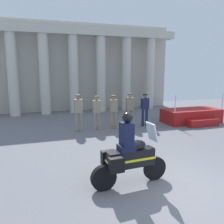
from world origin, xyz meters
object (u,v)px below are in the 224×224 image
reviewing_stand (192,116)px  officer_in_row_0 (79,110)px  officer_in_row_1 (97,110)px  officer_in_row_4 (145,107)px  motorcycle_with_rider (128,156)px  officer_in_row_3 (130,107)px  officer_in_row_2 (113,109)px

reviewing_stand → officer_in_row_0: officer_in_row_0 is taller
officer_in_row_1 → reviewing_stand: bearing=178.0°
officer_in_row_0 → reviewing_stand: bearing=178.9°
officer_in_row_0 → officer_in_row_1: officer_in_row_0 is taller
officer_in_row_4 → motorcycle_with_rider: motorcycle_with_rider is taller
officer_in_row_0 → officer_in_row_3: bearing=-177.3°
motorcycle_with_rider → officer_in_row_0: bearing=88.4°
reviewing_stand → officer_in_row_2: 4.66m
motorcycle_with_rider → officer_in_row_2: bearing=70.9°
officer_in_row_2 → officer_in_row_3: (0.93, 0.15, 0.03)m
officer_in_row_3 → motorcycle_with_rider: 6.22m
officer_in_row_2 → motorcycle_with_rider: size_ratio=0.80×
officer_in_row_4 → officer_in_row_0: bearing=-0.3°
officer_in_row_3 → officer_in_row_4: (0.79, -0.14, -0.02)m
reviewing_stand → officer_in_row_3: (-3.68, 0.21, 0.66)m
officer_in_row_3 → officer_in_row_4: 0.81m
officer_in_row_0 → officer_in_row_4: (3.46, 0.02, -0.04)m
officer_in_row_0 → motorcycle_with_rider: (0.25, -5.57, -0.25)m
reviewing_stand → officer_in_row_2: size_ratio=1.89×
officer_in_row_1 → officer_in_row_2: officer_in_row_2 is taller
officer_in_row_1 → officer_in_row_3: 1.76m
reviewing_stand → motorcycle_with_rider: motorcycle_with_rider is taller
reviewing_stand → officer_in_row_0: (-6.34, 0.05, 0.68)m
reviewing_stand → officer_in_row_2: (-4.61, 0.06, 0.63)m
officer_in_row_4 → motorcycle_with_rider: (-3.20, -5.59, -0.21)m
reviewing_stand → officer_in_row_3: bearing=176.8°
officer_in_row_3 → officer_in_row_2: bearing=8.6°
officer_in_row_0 → officer_in_row_2: 1.73m
officer_in_row_2 → officer_in_row_3: 0.94m
officer_in_row_3 → motorcycle_with_rider: size_ratio=0.83×
motorcycle_with_rider → officer_in_row_4: bearing=56.0°
officer_in_row_0 → motorcycle_with_rider: bearing=92.0°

